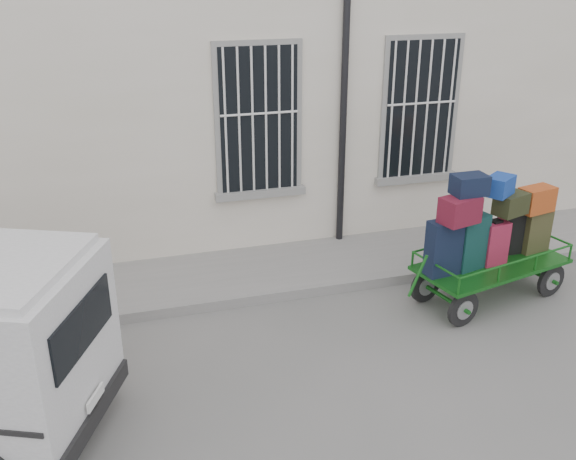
{
  "coord_description": "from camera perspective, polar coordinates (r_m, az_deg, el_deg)",
  "views": [
    {
      "loc": [
        -2.66,
        -6.37,
        4.5
      ],
      "look_at": [
        -0.51,
        1.0,
        1.25
      ],
      "focal_mm": 40.0,
      "sensor_mm": 36.0,
      "label": 1
    }
  ],
  "objects": [
    {
      "name": "ground",
      "position": [
        8.24,
        5.46,
        -10.3
      ],
      "size": [
        80.0,
        80.0,
        0.0
      ],
      "primitive_type": "plane",
      "color": "slate",
      "rests_on": "ground"
    },
    {
      "name": "luggage_cart",
      "position": [
        9.29,
        17.62,
        -0.65
      ],
      "size": [
        2.62,
        1.46,
        1.95
      ],
      "rotation": [
        0.0,
        0.0,
        0.23
      ],
      "color": "black",
      "rests_on": "ground"
    },
    {
      "name": "sidewalk",
      "position": [
        10.0,
        0.89,
        -3.33
      ],
      "size": [
        24.0,
        1.7,
        0.15
      ],
      "primitive_type": "cube",
      "color": "gray",
      "rests_on": "ground"
    },
    {
      "name": "building",
      "position": [
        12.25,
        -3.73,
        15.84
      ],
      "size": [
        24.0,
        5.15,
        6.0
      ],
      "color": "beige",
      "rests_on": "ground"
    }
  ]
}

